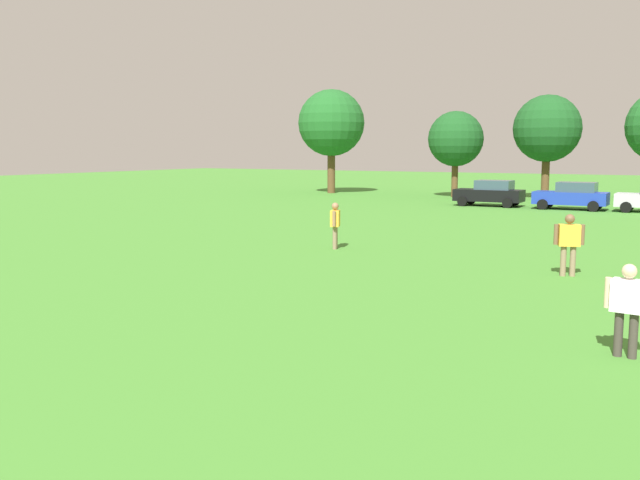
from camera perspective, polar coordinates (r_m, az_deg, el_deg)
The scene contains 9 objects.
ground_plane at distance 30.42m, azimuth 14.57°, elevation 0.24°, with size 160.00×160.00×0.00m, color #42842D.
adult_bystander at distance 13.45m, azimuth 23.75°, elevation -4.66°, with size 0.79×0.38×1.68m.
bystander_near_trees at distance 25.81m, azimuth 1.24°, elevation 1.52°, with size 0.50×0.77×1.71m.
bystander_midfield at distance 21.45m, azimuth 19.60°, elevation 0.04°, with size 0.81×0.52×1.81m.
parked_car_black_0 at distance 46.74m, azimuth 13.68°, elevation 3.74°, with size 4.30×2.02×1.68m.
parked_car_blue_1 at distance 45.49m, azimuth 19.83°, elevation 3.42°, with size 4.30×2.02×1.68m.
tree_far_left at distance 59.21m, azimuth 0.93°, elevation 9.48°, with size 5.54×5.54×8.63m.
tree_left at distance 55.02m, azimuth 10.98°, elevation 8.06°, with size 4.22×4.22×6.57m.
tree_center at distance 54.40m, azimuth 18.01°, elevation 8.60°, with size 4.90×4.90×7.63m.
Camera 1 is at (7.71, 0.80, 3.65)m, focal length 39.32 mm.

